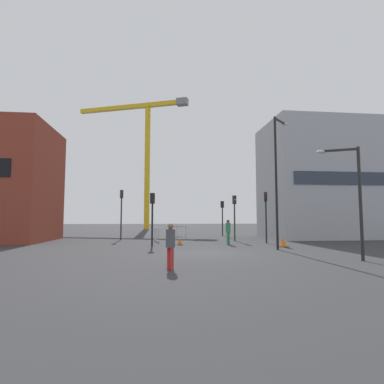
{
  "coord_description": "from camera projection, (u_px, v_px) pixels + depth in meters",
  "views": [
    {
      "loc": [
        -2.73,
        -16.69,
        1.89
      ],
      "look_at": [
        0.0,
        7.76,
        3.95
      ],
      "focal_mm": 28.85,
      "sensor_mm": 36.0,
      "label": 1
    }
  ],
  "objects": [
    {
      "name": "streetlamp_tall",
      "position": [
        277.0,
        172.0,
        18.78
      ],
      "size": [
        1.36,
        1.2,
        8.08
      ],
      "color": "black",
      "rests_on": "ground"
    },
    {
      "name": "pedestrian_waiting",
      "position": [
        228.0,
        230.0,
        21.79
      ],
      "size": [
        0.34,
        0.34,
        1.75
      ],
      "color": "#2D844C",
      "rests_on": "ground"
    },
    {
      "name": "traffic_light_verge",
      "position": [
        222.0,
        212.0,
        32.55
      ],
      "size": [
        0.39,
        0.35,
        3.64
      ],
      "color": "black",
      "rests_on": "ground"
    },
    {
      "name": "traffic_light_island",
      "position": [
        121.0,
        206.0,
        26.74
      ],
      "size": [
        0.32,
        0.39,
        4.29
      ],
      "color": "#2D2D30",
      "rests_on": "ground"
    },
    {
      "name": "traffic_light_far",
      "position": [
        152.0,
        210.0,
        20.45
      ],
      "size": [
        0.32,
        0.39,
        3.53
      ],
      "color": "black",
      "rests_on": "ground"
    },
    {
      "name": "traffic_light_corner",
      "position": [
        235.0,
        210.0,
        25.24
      ],
      "size": [
        0.29,
        0.39,
        3.71
      ],
      "color": "#2D2D30",
      "rests_on": "ground"
    },
    {
      "name": "traffic_cone_orange",
      "position": [
        180.0,
        242.0,
        21.47
      ],
      "size": [
        0.48,
        0.48,
        0.49
      ],
      "color": "black",
      "rests_on": "ground"
    },
    {
      "name": "ground",
      "position": [
        208.0,
        253.0,
        16.67
      ],
      "size": [
        160.0,
        160.0,
        0.0
      ],
      "primitive_type": "plane",
      "color": "#333335"
    },
    {
      "name": "traffic_light_median",
      "position": [
        266.0,
        209.0,
        23.13
      ],
      "size": [
        0.32,
        0.39,
        3.81
      ],
      "color": "#232326",
      "rests_on": "ground"
    },
    {
      "name": "safety_barrier_mid_span",
      "position": [
        157.0,
        234.0,
        24.41
      ],
      "size": [
        0.4,
        2.28,
        1.08
      ],
      "color": "#9EA0A5",
      "rests_on": "ground"
    },
    {
      "name": "streetlamp_short",
      "position": [
        353.0,
        190.0,
        13.84
      ],
      "size": [
        1.67,
        0.85,
        5.09
      ],
      "color": "#232326",
      "rests_on": "ground"
    },
    {
      "name": "pedestrian_walking",
      "position": [
        170.0,
        243.0,
        11.3
      ],
      "size": [
        0.34,
        0.34,
        1.68
      ],
      "color": "red",
      "rests_on": "ground"
    },
    {
      "name": "office_block",
      "position": [
        319.0,
        181.0,
        29.57
      ],
      "size": [
        10.0,
        7.42,
        10.89
      ],
      "color": "#A8AAB2",
      "rests_on": "ground"
    },
    {
      "name": "traffic_cone_striped",
      "position": [
        283.0,
        242.0,
        20.11
      ],
      "size": [
        0.62,
        0.62,
        0.63
      ],
      "color": "black",
      "rests_on": "ground"
    },
    {
      "name": "construction_crane",
      "position": [
        144.0,
        142.0,
        52.28
      ],
      "size": [
        19.0,
        7.92,
        21.63
      ],
      "color": "gold",
      "rests_on": "ground"
    },
    {
      "name": "safety_barrier_rear",
      "position": [
        177.0,
        232.0,
        29.4
      ],
      "size": [
        1.83,
        0.18,
        1.08
      ],
      "color": "#9EA0A5",
      "rests_on": "ground"
    }
  ]
}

